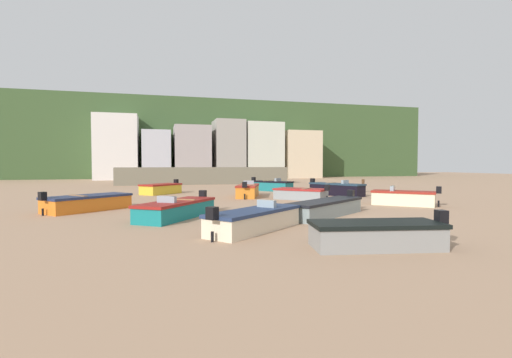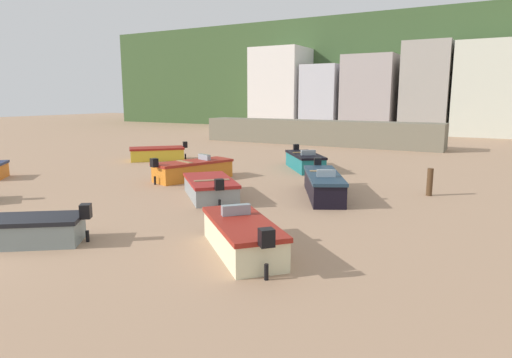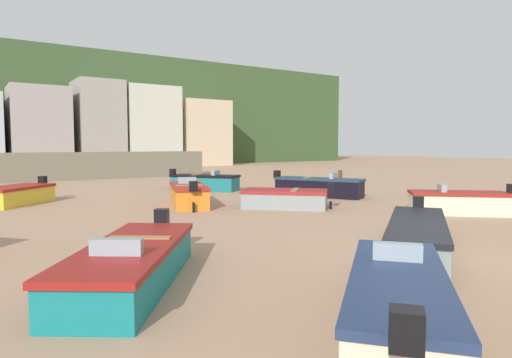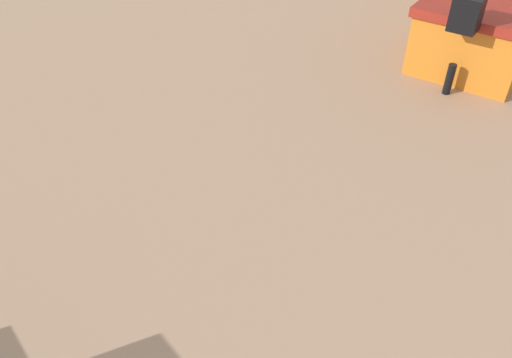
# 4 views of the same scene
# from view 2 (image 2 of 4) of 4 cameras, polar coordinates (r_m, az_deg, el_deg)

# --- Properties ---
(headland_hill) EXTENTS (90.00, 32.00, 14.24)m
(headland_hill) POSITION_cam_2_polar(r_m,az_deg,el_deg) (73.31, 19.96, 12.18)
(headland_hill) COLOR #38512B
(headland_hill) RESTS_ON ground
(harbor_pier) EXTENTS (20.82, 2.40, 2.08)m
(harbor_pier) POSITION_cam_2_polar(r_m,az_deg,el_deg) (39.02, 7.71, 5.91)
(harbor_pier) COLOR #716A57
(harbor_pier) RESTS_ON ground
(townhouse_far_left) EXTENTS (6.54, 6.72, 10.24)m
(townhouse_far_left) POSITION_cam_2_polar(r_m,az_deg,el_deg) (59.57, 3.32, 11.41)
(townhouse_far_left) COLOR silver
(townhouse_far_left) RESTS_ON ground
(townhouse_left) EXTENTS (4.45, 6.12, 7.89)m
(townhouse_left) POSITION_cam_2_polar(r_m,az_deg,el_deg) (56.88, 8.79, 10.18)
(townhouse_left) COLOR #B6B7C1
(townhouse_left) RESTS_ON ground
(townhouse_centre_left) EXTENTS (5.86, 5.68, 8.82)m
(townhouse_centre_left) POSITION_cam_2_polar(r_m,az_deg,el_deg) (54.92, 14.43, 10.46)
(townhouse_centre_left) COLOR #A29795
(townhouse_centre_left) RESTS_ON ground
(townhouse_centre_right) EXTENTS (4.94, 6.00, 9.93)m
(townhouse_centre_right) POSITION_cam_2_polar(r_m,az_deg,el_deg) (53.81, 21.02, 10.71)
(townhouse_centre_right) COLOR #9D968D
(townhouse_centre_right) RESTS_ON ground
(townhouse_right) EXTENTS (6.44, 5.16, 9.67)m
(townhouse_right) POSITION_cam_2_polar(r_m,az_deg,el_deg) (52.83, 27.48, 10.12)
(townhouse_right) COLOR beige
(townhouse_right) RESTS_ON ground
(boat_yellow_0) EXTENTS (3.56, 3.57, 1.15)m
(boat_yellow_0) POSITION_cam_2_polar(r_m,az_deg,el_deg) (29.64, -12.50, 3.19)
(boat_yellow_0) COLOR gold
(boat_yellow_0) RESTS_ON ground
(boat_cream_2) EXTENTS (3.54, 3.42, 1.18)m
(boat_cream_2) POSITION_cam_2_polar(r_m,az_deg,el_deg) (11.71, -1.75, -7.29)
(boat_cream_2) COLOR beige
(boat_cream_2) RESTS_ON ground
(boat_black_3) EXTENTS (3.21, 4.62, 1.28)m
(boat_black_3) POSITION_cam_2_polar(r_m,az_deg,el_deg) (18.41, 8.58, -0.72)
(boat_black_3) COLOR black
(boat_black_3) RESTS_ON ground
(boat_orange_5) EXTENTS (2.68, 4.29, 1.24)m
(boat_orange_5) POSITION_cam_2_polar(r_m,az_deg,el_deg) (22.27, -8.05, 1.15)
(boat_orange_5) COLOR orange
(boat_orange_5) RESTS_ON ground
(boat_teal_8) EXTENTS (3.53, 3.98, 1.22)m
(boat_teal_8) POSITION_cam_2_polar(r_m,az_deg,el_deg) (25.24, 6.24, 2.26)
(boat_teal_8) COLOR #196C71
(boat_teal_8) RESTS_ON ground
(boat_grey_10) EXTENTS (3.74, 3.73, 1.09)m
(boat_grey_10) POSITION_cam_2_polar(r_m,az_deg,el_deg) (18.17, -5.86, -1.13)
(boat_grey_10) COLOR gray
(boat_grey_10) RESTS_ON ground
(mooring_post_near_water) EXTENTS (0.24, 0.24, 1.14)m
(mooring_post_near_water) POSITION_cam_2_polar(r_m,az_deg,el_deg) (19.72, 21.30, -0.36)
(mooring_post_near_water) COLOR #4D341E
(mooring_post_near_water) RESTS_ON ground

